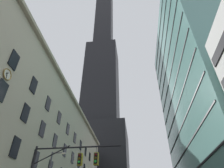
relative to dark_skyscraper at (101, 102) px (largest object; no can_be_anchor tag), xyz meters
name	(u,v)px	position (x,y,z in m)	size (l,w,h in m)	color
station_building	(33,154)	(-3.10, -51.35, -41.59)	(14.05, 60.44, 24.56)	#B2A88E
dark_skyscraper	(101,102)	(0.00, 0.00, 0.00)	(26.08, 26.08, 182.49)	black
glass_office_midrise	(223,91)	(35.56, -51.85, -30.24)	(20.05, 34.31, 47.22)	slate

